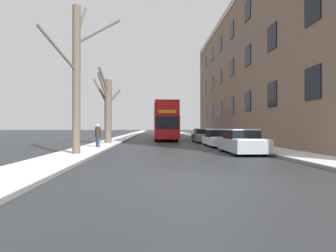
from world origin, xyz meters
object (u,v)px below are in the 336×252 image
at_px(double_decker_bus, 165,120).
at_px(parked_car_1, 218,138).
at_px(bare_tree_left_0, 77,76).
at_px(parked_car_0, 242,142).
at_px(parked_car_2, 203,136).
at_px(pedestrian_left_sidewalk, 98,135).
at_px(bare_tree_left_1, 107,107).

bearing_deg(double_decker_bus, parked_car_1, -71.40).
bearing_deg(double_decker_bus, bare_tree_left_0, -107.24).
relative_size(parked_car_0, parked_car_2, 1.02).
xyz_separation_m(double_decker_bus, parked_car_1, (3.70, -11.01, -1.82)).
relative_size(parked_car_1, parked_car_2, 1.10).
xyz_separation_m(double_decker_bus, pedestrian_left_sidewalk, (-5.34, -13.03, -1.49)).
distance_m(double_decker_bus, parked_car_2, 6.45).
height_order(bare_tree_left_0, parked_car_0, bare_tree_left_0).
bearing_deg(double_decker_bus, pedestrian_left_sidewalk, -112.28).
xyz_separation_m(bare_tree_left_0, parked_car_1, (9.18, 6.64, -3.59)).
distance_m(bare_tree_left_1, double_decker_bus, 9.77).
bearing_deg(parked_car_0, bare_tree_left_1, 136.90).
height_order(double_decker_bus, parked_car_2, double_decker_bus).
bearing_deg(parked_car_1, pedestrian_left_sidewalk, -167.40).
height_order(bare_tree_left_1, double_decker_bus, bare_tree_left_1).
relative_size(bare_tree_left_0, double_decker_bus, 0.79).
bearing_deg(parked_car_0, parked_car_1, 90.00).
distance_m(parked_car_1, pedestrian_left_sidewalk, 9.27).
relative_size(bare_tree_left_1, double_decker_bus, 0.63).
xyz_separation_m(bare_tree_left_0, double_decker_bus, (5.48, 17.65, -1.77)).
bearing_deg(parked_car_2, double_decker_bus, 126.72).
relative_size(bare_tree_left_0, parked_car_1, 1.89).
bearing_deg(parked_car_1, bare_tree_left_0, -144.12).
relative_size(parked_car_0, pedestrian_left_sidewalk, 2.30).
relative_size(parked_car_0, parked_car_1, 0.93).
bearing_deg(parked_car_2, parked_car_0, -90.00).
distance_m(parked_car_0, pedestrian_left_sidewalk, 9.74).
relative_size(bare_tree_left_0, bare_tree_left_1, 1.24).
xyz_separation_m(bare_tree_left_1, parked_car_0, (9.22, -8.63, -2.67)).
bearing_deg(bare_tree_left_1, bare_tree_left_0, -89.74).
xyz_separation_m(parked_car_1, parked_car_2, (0.00, 6.04, 0.01)).
bearing_deg(parked_car_1, bare_tree_left_1, 162.03).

